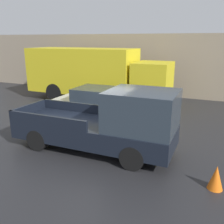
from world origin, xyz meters
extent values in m
plane|color=#232326|center=(0.00, 0.00, 0.00)|extent=(60.00, 60.00, 0.00)
cube|color=gray|center=(0.00, 8.70, 2.02)|extent=(28.00, 0.15, 4.04)
cube|color=black|center=(0.32, -0.66, 0.65)|extent=(5.52, 1.94, 0.64)
cube|color=#28333D|center=(2.03, -0.66, 1.59)|extent=(2.10, 1.83, 1.22)
cube|color=black|center=(-0.92, 0.26, 1.15)|extent=(3.04, 0.10, 0.35)
cube|color=black|center=(-0.92, -1.58, 1.15)|extent=(3.04, 0.10, 0.35)
cube|color=black|center=(-2.39, -0.66, 1.15)|extent=(0.10, 1.94, 0.35)
cylinder|color=black|center=(2.03, 0.20, 0.37)|extent=(0.74, 0.26, 0.74)
cylinder|color=black|center=(2.03, -1.51, 0.37)|extent=(0.74, 0.26, 0.74)
cylinder|color=black|center=(-1.39, 0.20, 0.37)|extent=(0.74, 0.26, 0.74)
cylinder|color=black|center=(-1.39, -1.51, 0.37)|extent=(0.74, 0.26, 0.74)
cube|color=silver|center=(-0.83, 2.32, 0.60)|extent=(4.68, 1.94, 0.65)
cube|color=#28333D|center=(-0.69, 2.32, 1.23)|extent=(2.57, 1.70, 0.62)
cylinder|color=black|center=(0.61, 3.19, 0.32)|extent=(0.64, 0.22, 0.64)
cylinder|color=black|center=(0.61, 1.46, 0.32)|extent=(0.64, 0.22, 0.64)
cylinder|color=black|center=(-2.28, 3.19, 0.32)|extent=(0.64, 0.22, 0.64)
cylinder|color=black|center=(-2.28, 1.46, 0.32)|extent=(0.64, 0.22, 0.64)
cube|color=gold|center=(0.74, 5.76, 1.50)|extent=(1.92, 2.39, 1.96)
cube|color=gold|center=(-3.72, 5.76, 1.84)|extent=(6.64, 2.52, 2.65)
cylinder|color=black|center=(0.39, 6.88, 0.55)|extent=(1.10, 0.30, 1.10)
cylinder|color=black|center=(0.39, 4.64, 0.55)|extent=(1.10, 0.30, 1.10)
cylinder|color=black|center=(-5.08, 6.88, 0.55)|extent=(1.10, 0.30, 1.10)
cylinder|color=black|center=(-5.08, 4.64, 0.55)|extent=(1.10, 0.30, 1.10)
cone|color=orange|center=(4.30, -1.62, 0.32)|extent=(0.39, 0.39, 0.64)
camera|label=1|loc=(4.08, -7.80, 3.69)|focal=40.00mm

